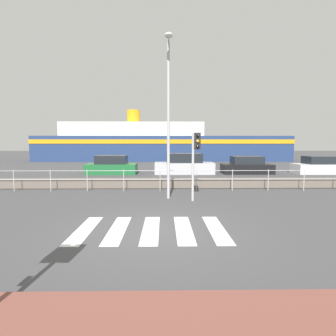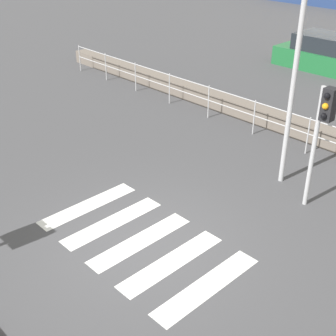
{
  "view_description": "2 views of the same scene",
  "coord_description": "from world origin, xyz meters",
  "views": [
    {
      "loc": [
        0.2,
        -6.97,
        2.33
      ],
      "look_at": [
        0.33,
        2.0,
        1.5
      ],
      "focal_mm": 28.0,
      "sensor_mm": 36.0,
      "label": 1
    },
    {
      "loc": [
        5.67,
        -4.82,
        5.77
      ],
      "look_at": [
        -0.41,
        1.0,
        1.2
      ],
      "focal_mm": 50.0,
      "sensor_mm": 36.0,
      "label": 2
    }
  ],
  "objects": [
    {
      "name": "harbor_fence",
      "position": [
        -0.0,
        5.83,
        0.7
      ],
      "size": [
        21.53,
        0.04,
        1.06
      ],
      "color": "#B2B2B5",
      "rests_on": "ground_plane"
    },
    {
      "name": "crosswalk",
      "position": [
        -0.17,
        0.0,
        0.0
      ],
      "size": [
        4.05,
        2.4,
        0.01
      ],
      "color": "silver",
      "rests_on": "ground_plane"
    },
    {
      "name": "seawall",
      "position": [
        0.0,
        6.71,
        0.25
      ],
      "size": [
        23.88,
        0.55,
        0.51
      ],
      "color": "#6B6056",
      "rests_on": "ground_plane"
    },
    {
      "name": "traffic_light_far",
      "position": [
        1.47,
        3.58,
        2.04
      ],
      "size": [
        0.34,
        0.32,
        2.77
      ],
      "color": "#B2B2B5",
      "rests_on": "ground_plane"
    },
    {
      "name": "streetlamp",
      "position": [
        0.38,
        3.96,
        4.06
      ],
      "size": [
        0.32,
        0.91,
        6.66
      ],
      "color": "#B2B2B5",
      "rests_on": "ground_plane"
    },
    {
      "name": "ground_plane",
      "position": [
        0.0,
        0.0,
        0.0
      ],
      "size": [
        160.0,
        160.0,
        0.0
      ],
      "primitive_type": "plane",
      "color": "#424244"
    },
    {
      "name": "parked_car_green",
      "position": [
        -3.89,
        13.42,
        0.61
      ],
      "size": [
        3.87,
        1.89,
        1.43
      ],
      "color": "#1E6633",
      "rests_on": "ground_plane"
    }
  ]
}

